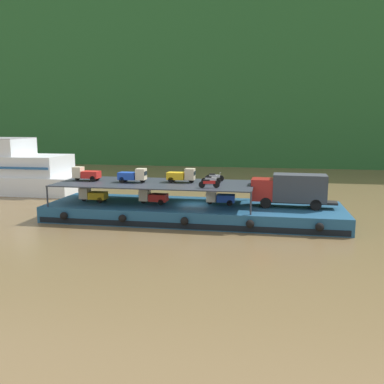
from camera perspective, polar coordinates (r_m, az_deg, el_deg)
name	(u,v)px	position (r m, az deg, el deg)	size (l,w,h in m)	color
ground_plane	(193,219)	(39.91, 0.18, -3.83)	(400.00, 400.00, 0.00)	brown
hillside_far_bank	(240,58)	(101.47, 6.76, 18.03)	(143.46, 28.37, 43.10)	#235628
cargo_barge	(193,212)	(39.71, 0.17, -2.79)	(28.28, 8.77, 1.50)	navy
covered_lorry	(291,189)	(39.09, 13.60, 0.39)	(7.91, 2.52, 3.10)	maroon
cargo_rack	(155,183)	(40.10, -5.17, 1.20)	(19.08, 7.40, 2.00)	#2D333D
mini_truck_lower_stern	(93,195)	(42.03, -13.66, -0.37)	(2.75, 1.22, 1.38)	gold
mini_truck_lower_aft	(153,197)	(39.94, -5.47, -0.65)	(2.78, 1.27, 1.38)	red
mini_truck_lower_mid	(220,197)	(39.47, 3.93, -0.76)	(2.77, 1.25, 1.38)	#1E47B7
mini_truck_upper_stern	(86,174)	(42.77, -14.57, 2.47)	(2.77, 1.25, 1.38)	red
mini_truck_upper_mid	(133,175)	(40.58, -8.23, 2.31)	(2.76, 1.23, 1.38)	#1E47B7
mini_truck_upper_fore	(182,175)	(40.16, -1.46, 2.33)	(2.75, 1.22, 1.38)	gold
motorcycle_upper_port	(209,183)	(36.73, 2.38, 1.24)	(1.89, 0.55, 0.87)	black
motorcycle_upper_centre	(211,180)	(38.93, 2.63, 1.71)	(1.90, 0.55, 0.87)	black
motorcycle_upper_stbd	(215,177)	(41.10, 3.16, 2.12)	(1.90, 0.55, 0.87)	black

